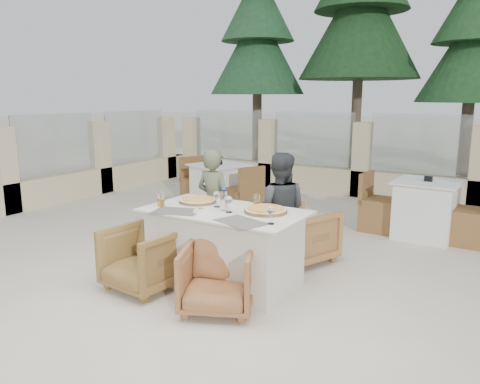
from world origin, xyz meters
The scene contains 27 objects.
ground centered at (0.00, 0.00, 0.00)m, with size 80.00×80.00×0.00m, color beige.
sand_patch centered at (0.00, 14.00, 0.01)m, with size 30.00×16.00×0.01m, color beige.
perimeter_wall_far centered at (0.00, 4.80, 0.80)m, with size 10.00×0.34×1.60m, color beige, non-canonical shape.
perimeter_wall_left centered at (-4.50, 1.50, 0.80)m, with size 0.34×7.00×1.60m, color beige, non-canonical shape.
pine_far_left centered at (-3.50, 7.00, 2.75)m, with size 2.42×2.42×5.50m, color #214D2B.
pine_mid_left centered at (-1.00, 7.50, 3.25)m, with size 2.86×2.86×6.50m, color #1A3F1C.
pine_centre centered at (1.50, 7.20, 2.50)m, with size 2.20×2.20×5.00m, color #204A23.
dining_table centered at (0.12, -0.11, 0.39)m, with size 1.60×0.90×0.77m, color beige, non-canonical shape.
placemat_near_left centered at (-0.25, -0.40, 0.77)m, with size 0.45×0.30×0.00m, color #5C554F.
placemat_near_right centered at (0.50, -0.41, 0.77)m, with size 0.45×0.30×0.00m, color #605C52.
pizza_left centered at (-0.31, 0.03, 0.80)m, with size 0.39×0.39×0.05m, color orange.
pizza_right centered at (0.52, 0.02, 0.80)m, with size 0.42×0.42×0.05m, color #CB5F1B.
water_bottle centered at (0.12, -0.12, 0.89)m, with size 0.07×0.07×0.23m, color #ABC9E1.
wine_glass_centre centered at (-0.02, -0.04, 0.86)m, with size 0.08×0.08×0.18m, color silver, non-canonical shape.
wine_glass_near centered at (0.21, -0.16, 0.86)m, with size 0.08×0.08×0.18m, color white, non-canonical shape.
wine_glass_corner centered at (0.75, -0.33, 0.86)m, with size 0.08×0.08×0.18m, color white, non-canonical shape.
beer_glass_left centered at (-0.53, -0.30, 0.84)m, with size 0.07×0.07×0.15m, color orange.
beer_glass_right centered at (0.33, 0.17, 0.84)m, with size 0.07×0.07×0.13m, color #C3851B.
olive_dish centered at (-0.03, -0.30, 0.79)m, with size 0.11×0.11×0.04m, color white, non-canonical shape.
armchair_far_left centered at (-0.35, 0.87, 0.33)m, with size 0.71×0.73×0.66m, color brown.
armchair_far_right centered at (0.51, 0.92, 0.31)m, with size 0.67×0.69×0.63m, color #9B6938.
armchair_near_left centered at (-0.50, -0.62, 0.31)m, with size 0.66×0.68×0.62m, color olive.
armchair_near_right centered at (0.40, -0.64, 0.29)m, with size 0.63×0.64×0.59m, color #986037.
diner_left centered at (-0.42, 0.51, 0.64)m, with size 0.47×0.31×1.29m, color #585D44.
diner_right centered at (0.37, 0.60, 0.64)m, with size 0.63×0.49×1.29m, color #383A3D.
bg_table_a centered at (-1.68, 2.49, 0.39)m, with size 1.64×0.82×0.77m, color white, non-canonical shape.
bg_table_b centered at (1.56, 2.63, 0.39)m, with size 1.64×0.82×0.77m, color white, non-canonical shape.
Camera 1 is at (2.59, -3.87, 1.88)m, focal length 35.00 mm.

